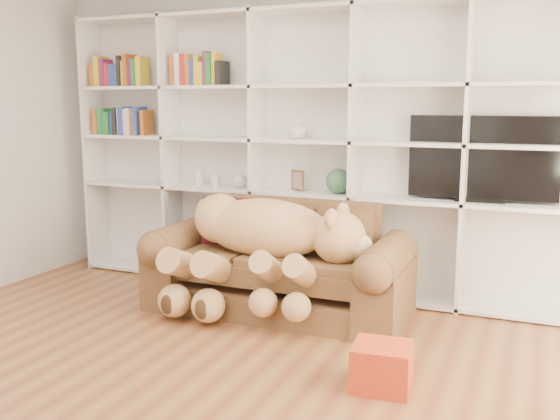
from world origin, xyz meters
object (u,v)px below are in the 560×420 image
at_px(sofa, 279,271).
at_px(tv, 483,159).
at_px(gift_box, 382,367).
at_px(teddy_bear, 262,241).

distance_m(sofa, tv, 1.79).
bearing_deg(sofa, gift_box, -43.79).
bearing_deg(gift_box, teddy_bear, 143.13).
bearing_deg(gift_box, sofa, 136.21).
bearing_deg(sofa, teddy_bear, -113.47).
height_order(gift_box, tv, tv).
bearing_deg(tv, gift_box, -101.71).
relative_size(sofa, teddy_bear, 1.32).
xyz_separation_m(teddy_bear, tv, (1.50, 0.81, 0.60)).
xyz_separation_m(gift_box, tv, (0.35, 1.67, 1.06)).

